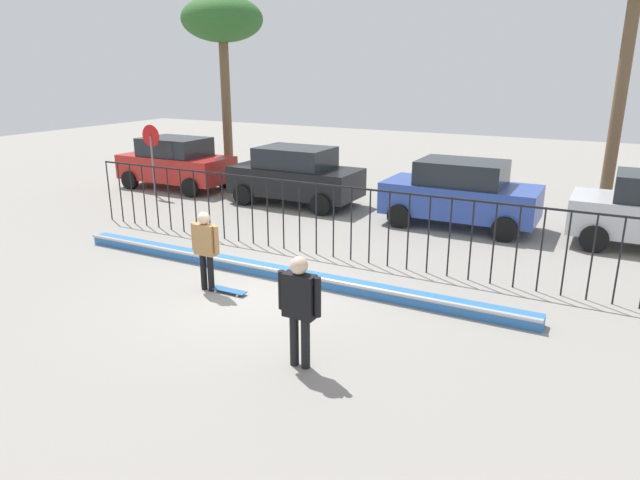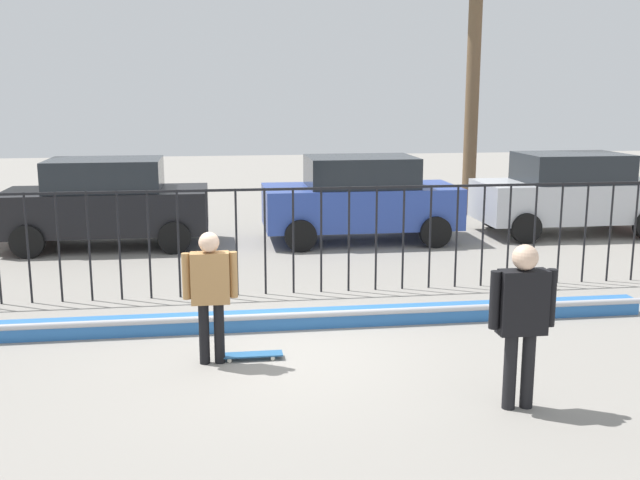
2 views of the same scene
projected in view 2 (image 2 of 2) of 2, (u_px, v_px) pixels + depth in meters
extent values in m
plane|color=gray|center=(282.00, 354.00, 9.49)|extent=(60.00, 60.00, 0.00)
cube|color=#2D6BB7|center=(274.00, 320.00, 10.55)|extent=(11.00, 0.36, 0.22)
cylinder|color=#B2B2B7|center=(275.00, 316.00, 10.36)|extent=(11.00, 0.09, 0.09)
cylinder|color=black|center=(28.00, 249.00, 11.62)|extent=(0.04, 0.04, 1.77)
cylinder|color=black|center=(59.00, 248.00, 11.68)|extent=(0.04, 0.04, 1.77)
cylinder|color=black|center=(89.00, 247.00, 11.75)|extent=(0.04, 0.04, 1.77)
cylinder|color=black|center=(119.00, 246.00, 11.81)|extent=(0.04, 0.04, 1.77)
cylinder|color=black|center=(149.00, 245.00, 11.87)|extent=(0.04, 0.04, 1.77)
cylinder|color=black|center=(179.00, 244.00, 11.94)|extent=(0.04, 0.04, 1.77)
cylinder|color=black|center=(208.00, 243.00, 12.00)|extent=(0.04, 0.04, 1.77)
cylinder|color=black|center=(237.00, 243.00, 12.07)|extent=(0.04, 0.04, 1.77)
cylinder|color=black|center=(265.00, 242.00, 12.13)|extent=(0.04, 0.04, 1.77)
cylinder|color=black|center=(293.00, 241.00, 12.20)|extent=(0.04, 0.04, 1.77)
cylinder|color=black|center=(321.00, 240.00, 12.26)|extent=(0.04, 0.04, 1.77)
cylinder|color=black|center=(349.00, 239.00, 12.33)|extent=(0.04, 0.04, 1.77)
cylinder|color=black|center=(376.00, 239.00, 12.39)|extent=(0.04, 0.04, 1.77)
cylinder|color=black|center=(403.00, 238.00, 12.46)|extent=(0.04, 0.04, 1.77)
cylinder|color=black|center=(430.00, 237.00, 12.52)|extent=(0.04, 0.04, 1.77)
cylinder|color=black|center=(457.00, 236.00, 12.59)|extent=(0.04, 0.04, 1.77)
cylinder|color=black|center=(483.00, 236.00, 12.65)|extent=(0.04, 0.04, 1.77)
cylinder|color=black|center=(509.00, 235.00, 12.71)|extent=(0.04, 0.04, 1.77)
cylinder|color=black|center=(534.00, 234.00, 12.78)|extent=(0.04, 0.04, 1.77)
cylinder|color=black|center=(560.00, 233.00, 12.84)|extent=(0.04, 0.04, 1.77)
cylinder|color=black|center=(585.00, 233.00, 12.91)|extent=(0.04, 0.04, 1.77)
cylinder|color=black|center=(610.00, 232.00, 12.97)|extent=(0.04, 0.04, 1.77)
cylinder|color=black|center=(635.00, 231.00, 13.04)|extent=(0.04, 0.04, 1.77)
cube|color=black|center=(264.00, 189.00, 11.96)|extent=(14.00, 0.04, 0.04)
cylinder|color=black|center=(204.00, 334.00, 9.10)|extent=(0.13, 0.13, 0.77)
cylinder|color=black|center=(219.00, 333.00, 9.12)|extent=(0.13, 0.13, 0.77)
cube|color=#A87A47|center=(210.00, 278.00, 8.97)|extent=(0.47, 0.20, 0.64)
sphere|color=beige|center=(209.00, 242.00, 8.88)|extent=(0.25, 0.25, 0.25)
cylinder|color=#A87A47|center=(186.00, 276.00, 8.93)|extent=(0.10, 0.10, 0.57)
cylinder|color=#A87A47|center=(234.00, 275.00, 9.00)|extent=(0.10, 0.10, 0.57)
cube|color=#26598C|center=(251.00, 355.00, 9.30)|extent=(0.80, 0.20, 0.02)
cylinder|color=silver|center=(272.00, 354.00, 9.41)|extent=(0.05, 0.03, 0.05)
cylinder|color=silver|center=(273.00, 358.00, 9.27)|extent=(0.05, 0.03, 0.05)
cylinder|color=silver|center=(229.00, 356.00, 9.34)|extent=(0.05, 0.03, 0.05)
cylinder|color=silver|center=(229.00, 360.00, 9.19)|extent=(0.05, 0.03, 0.05)
cylinder|color=black|center=(510.00, 371.00, 7.80)|extent=(0.14, 0.14, 0.83)
cylinder|color=black|center=(528.00, 370.00, 7.82)|extent=(0.14, 0.14, 0.83)
cube|color=black|center=(523.00, 302.00, 7.66)|extent=(0.50, 0.22, 0.68)
sphere|color=beige|center=(525.00, 257.00, 7.57)|extent=(0.27, 0.27, 0.27)
cylinder|color=black|center=(495.00, 300.00, 7.61)|extent=(0.11, 0.11, 0.61)
cylinder|color=black|center=(551.00, 298.00, 7.69)|extent=(0.11, 0.11, 0.61)
cube|color=black|center=(107.00, 210.00, 15.93)|extent=(4.30, 1.90, 0.90)
cube|color=#1E2328|center=(105.00, 174.00, 15.77)|extent=(2.37, 1.71, 0.66)
cylinder|color=black|center=(179.00, 222.00, 17.14)|extent=(0.68, 0.22, 0.68)
cylinder|color=black|center=(175.00, 238.00, 15.30)|extent=(0.68, 0.22, 0.68)
cylinder|color=black|center=(48.00, 225.00, 16.73)|extent=(0.68, 0.22, 0.68)
cylinder|color=black|center=(27.00, 241.00, 14.89)|extent=(0.68, 0.22, 0.68)
cube|color=#2D479E|center=(360.00, 206.00, 16.53)|extent=(4.30, 1.90, 0.90)
cube|color=#1E2328|center=(361.00, 171.00, 16.38)|extent=(2.37, 1.71, 0.66)
cylinder|color=black|center=(412.00, 217.00, 17.74)|extent=(0.68, 0.22, 0.68)
cylinder|color=black|center=(435.00, 232.00, 15.90)|extent=(0.68, 0.22, 0.68)
cylinder|color=black|center=(291.00, 220.00, 17.34)|extent=(0.68, 0.22, 0.68)
cylinder|color=black|center=(300.00, 236.00, 15.50)|extent=(0.68, 0.22, 0.68)
cube|color=#B7BABF|center=(569.00, 200.00, 17.38)|extent=(4.30, 1.90, 0.90)
cube|color=#1E2328|center=(572.00, 167.00, 17.22)|extent=(2.37, 1.71, 0.66)
cylinder|color=black|center=(605.00, 212.00, 18.59)|extent=(0.68, 0.22, 0.68)
cylinder|color=black|center=(494.00, 214.00, 18.18)|extent=(0.68, 0.22, 0.68)
cylinder|color=black|center=(526.00, 228.00, 16.34)|extent=(0.68, 0.22, 0.68)
cylinder|color=brown|center=(472.00, 92.00, 19.63)|extent=(0.36, 0.36, 6.60)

